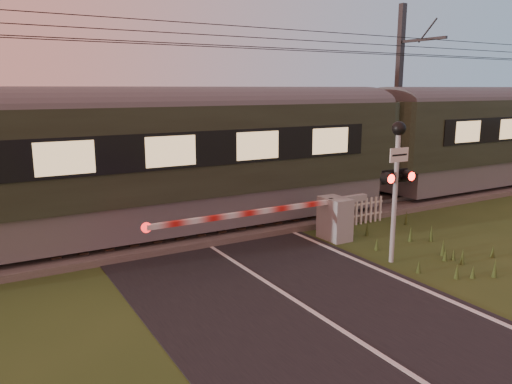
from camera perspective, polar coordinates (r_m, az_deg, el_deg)
ground at (r=9.98m, az=6.97°, el=-13.82°), size 160.00×160.00×0.00m
road at (r=9.82m, az=7.90°, el=-14.22°), size 6.00×140.00×0.03m
track_bed at (r=15.30m, az=-7.82°, el=-4.38°), size 140.00×3.40×0.39m
overhead_wires at (r=14.77m, az=-8.47°, el=17.21°), size 120.00×0.62×0.62m
train at (r=18.89m, az=13.37°, el=5.37°), size 43.04×2.97×4.01m
boom_gate at (r=14.37m, az=8.16°, el=-2.89°), size 6.80×0.95×1.26m
crossing_signal at (r=12.58m, az=15.78°, el=2.78°), size 0.90×0.36×3.53m
picket_fence at (r=16.09m, az=10.85°, el=-2.36°), size 2.66×0.07×0.84m
catenary_mast at (r=22.77m, az=16.04°, el=10.66°), size 0.24×2.47×7.76m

